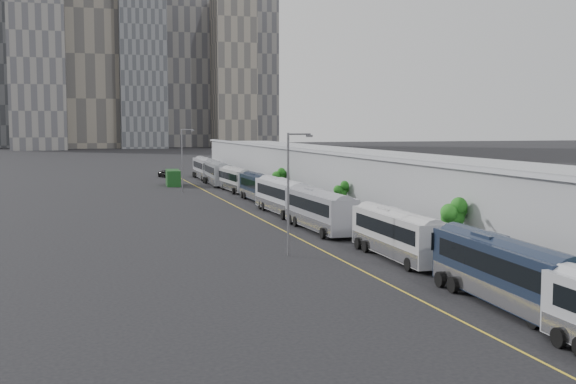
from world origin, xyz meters
name	(u,v)px	position (x,y,z in m)	size (l,w,h in m)	color
sidewalk	(365,220)	(9.00, 55.00, 0.06)	(10.00, 170.00, 0.12)	gray
lane_line	(270,224)	(-1.50, 55.00, 0.01)	(0.12, 160.00, 0.02)	gold
depot	(400,187)	(12.99, 55.00, 3.51)	(12.45, 160.40, 7.20)	gray
skyline	(114,35)	(-2.90, 324.16, 50.85)	(145.00, 64.00, 120.00)	slate
bus_1	(504,277)	(2.53, 18.95, 1.62)	(3.34, 13.22, 3.83)	#162033
bus_2	(398,238)	(2.77, 33.53, 1.57)	(2.84, 12.75, 3.72)	#B8B8BB
bus_3	(320,214)	(1.78, 48.97, 1.67)	(3.00, 13.57, 3.95)	gray
bus_4	(283,199)	(2.06, 62.82, 1.69)	(3.14, 13.77, 4.00)	silver
bus_5	(259,190)	(2.78, 76.85, 1.55)	(2.81, 12.57, 3.67)	black
bus_6	(235,181)	(2.75, 91.93, 1.55)	(3.04, 12.64, 3.67)	#B6B6B8
bus_7	(217,175)	(2.32, 104.24, 1.71)	(3.51, 14.00, 4.06)	gray
bus_8	(205,170)	(2.74, 118.94, 1.71)	(3.10, 13.90, 4.05)	#A6A7B0
tree_1	(453,214)	(5.92, 30.89, 3.63)	(1.76, 1.76, 4.55)	black
tree_2	(341,192)	(6.16, 54.85, 3.12)	(1.27, 1.27, 3.84)	black
tree_3	(279,177)	(6.02, 78.64, 3.11)	(1.55, 1.55, 3.93)	black
street_lamp_near	(290,186)	(-4.67, 37.05, 5.47)	(2.04, 0.22, 9.55)	#59595E
street_lamp_far	(183,156)	(-5.10, 92.40, 5.48)	(2.04, 0.22, 9.56)	#59595E
shipping_container	(173,178)	(-5.02, 105.38, 1.31)	(2.21, 6.68, 2.63)	#113814
suv	(168,174)	(-3.58, 125.08, 0.69)	(2.30, 4.99, 1.39)	black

